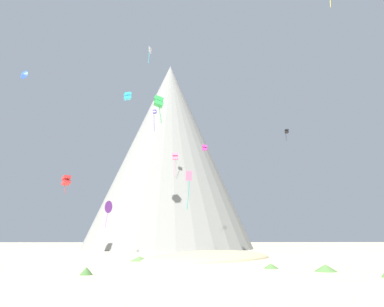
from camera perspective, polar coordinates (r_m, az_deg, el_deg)
name	(u,v)px	position (r m, az deg, el deg)	size (l,w,h in m)	color
ground_plane	(224,280)	(29.57, 4.88, -18.66)	(400.00, 400.00, 0.00)	beige
dune_foreground_left	(356,261)	(57.30, 23.71, -14.71)	(20.15, 8.16, 2.67)	beige
dune_foreground_right	(211,259)	(56.96, 2.96, -15.74)	(26.39, 13.54, 2.45)	#CCBA8E
bush_scatter_east	(271,266)	(40.67, 11.94, -16.41)	(1.58, 1.58, 0.51)	#568442
bush_ridge_crest	(326,268)	(38.54, 19.66, -16.09)	(2.15, 2.15, 0.65)	#568442
bush_far_left	(140,259)	(52.31, -7.98, -15.58)	(2.68, 2.68, 0.62)	#668C4C
bush_far_right	(86,271)	(34.46, -15.78, -16.83)	(1.15, 1.15, 0.65)	#477238
rock_massif	(172,165)	(105.98, -3.13, -1.72)	(58.06, 58.06, 53.99)	gray
kite_blue_high	(24,74)	(65.28, -24.26, 10.94)	(1.49, 0.98, 1.44)	blue
kite_cyan_high	(128,96)	(77.93, -9.78, 8.60)	(1.72, 1.65, 1.60)	#33BCDB
kite_red_mid	(66,180)	(79.82, -18.60, -3.90)	(2.03, 2.06, 3.75)	red
kite_green_mid	(159,102)	(51.53, -5.11, 7.85)	(1.44, 1.34, 3.76)	green
kite_black_high	(287,131)	(92.99, 14.21, 3.28)	(0.87, 0.90, 2.85)	black
kite_indigo_high	(155,112)	(86.66, -5.73, 6.24)	(0.87, 0.91, 5.03)	#5138B2
kite_white_high	(150,52)	(72.62, -6.42, 15.17)	(0.51, 0.84, 3.14)	white
kite_magenta_mid	(205,148)	(77.10, 1.93, 0.87)	(1.05, 0.99, 1.24)	#D1339E
kite_violet_low	(108,207)	(76.69, -12.67, -7.95)	(1.50, 2.39, 5.28)	purple
kite_pink_mid	(175,157)	(71.08, -2.57, -0.48)	(1.18, 1.17, 4.52)	pink
kite_rainbow_low	(189,181)	(50.06, -0.50, -4.18)	(0.94, 0.49, 5.18)	#E5668C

